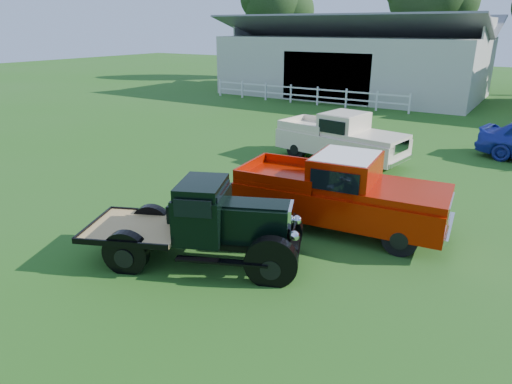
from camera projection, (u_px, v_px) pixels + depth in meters
The scene contains 8 objects.
ground at pixel (222, 246), 10.86m from camera, with size 120.00×120.00×0.00m, color #2F5B21.
shed_left at pixel (354, 56), 34.02m from camera, with size 18.80×10.20×5.60m, color #A2A29E, non-canonical shape.
fence_rail at pixel (304, 95), 30.53m from camera, with size 14.20×0.16×1.20m, color white, non-canonical shape.
tree_a at pixel (274, 22), 44.28m from camera, with size 6.30×6.30×10.50m, color black, non-canonical shape.
tree_b at pixel (426, 15), 37.82m from camera, with size 6.90×6.90×11.50m, color black, non-canonical shape.
vintage_flatbed at pixel (199, 222), 9.90m from camera, with size 4.71×1.87×1.87m, color black, non-canonical shape.
red_pickup at pixel (340, 191), 11.57m from camera, with size 5.43×2.09×1.98m, color #9D1502, non-canonical shape.
white_pickup at pixel (341, 138), 17.37m from camera, with size 5.06×1.96×1.86m, color beige, non-canonical shape.
Camera 1 is at (5.94, -7.78, 4.95)m, focal length 32.00 mm.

